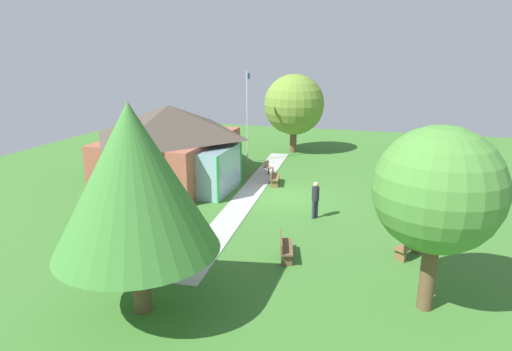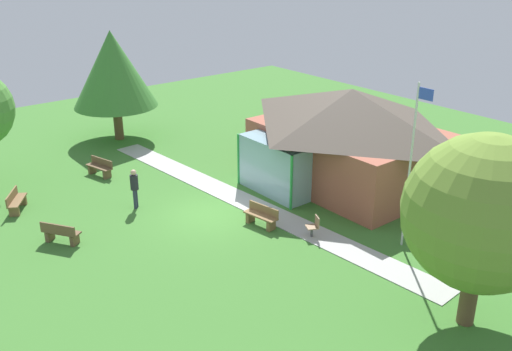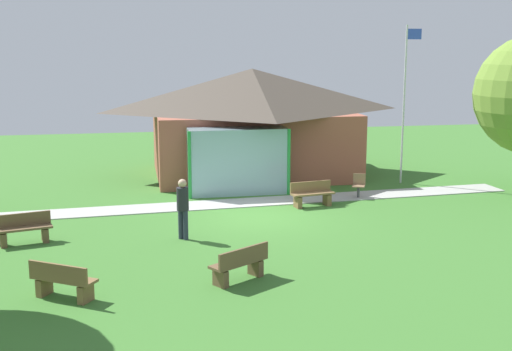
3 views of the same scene
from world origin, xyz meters
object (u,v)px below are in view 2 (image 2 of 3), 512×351
object	(u,v)px
bench_rear_near_path	(261,216)
patio_chair_lawn_spare	(314,227)
visitor_strolling_lawn	(134,186)
tree_west_hedge	(113,69)
tree_east_hedge	(483,213)
bench_front_center	(61,233)
flagpole	(411,161)
bench_mid_left	(100,168)
pavilion	(347,135)
bench_front_left	(16,202)

from	to	relation	value
bench_rear_near_path	patio_chair_lawn_spare	bearing A→B (deg)	-164.44
visitor_strolling_lawn	tree_west_hedge	size ratio (longest dim) A/B	0.28
tree_west_hedge	tree_east_hedge	xyz separation A→B (m)	(22.20, 0.23, -0.43)
bench_front_center	tree_east_hedge	bearing A→B (deg)	-1.37
bench_rear_near_path	bench_front_center	size ratio (longest dim) A/B	1.04
bench_rear_near_path	bench_front_center	world-z (taller)	same
flagpole	visitor_strolling_lawn	size ratio (longest dim) A/B	3.56
flagpole	tree_east_hedge	size ratio (longest dim) A/B	1.06
flagpole	patio_chair_lawn_spare	xyz separation A→B (m)	(-2.56, -2.15, -2.98)
flagpole	patio_chair_lawn_spare	world-z (taller)	flagpole
bench_front_center	patio_chair_lawn_spare	size ratio (longest dim) A/B	1.74
bench_mid_left	tree_west_hedge	size ratio (longest dim) A/B	0.25
bench_rear_near_path	tree_west_hedge	xyz separation A→B (m)	(-13.53, 0.53, 3.63)
tree_west_hedge	tree_east_hedge	distance (m)	22.21
patio_chair_lawn_spare	tree_west_hedge	world-z (taller)	tree_west_hedge
flagpole	pavilion	bearing A→B (deg)	153.40
flagpole	visitor_strolling_lawn	distance (m)	11.35
bench_front_center	tree_east_hedge	world-z (taller)	tree_east_hedge
flagpole	bench_front_center	distance (m)	13.16
bench_mid_left	visitor_strolling_lawn	xyz separation A→B (m)	(4.37, -0.39, 0.62)
pavilion	patio_chair_lawn_spare	xyz separation A→B (m)	(3.03, -4.94, -1.92)
tree_east_hedge	visitor_strolling_lawn	bearing A→B (deg)	-163.78
tree_east_hedge	tree_west_hedge	bearing A→B (deg)	-179.41
patio_chair_lawn_spare	tree_east_hedge	xyz separation A→B (m)	(6.66, -0.18, 3.19)
pavilion	bench_rear_near_path	bearing A→B (deg)	-80.14
bench_front_center	patio_chair_lawn_spare	distance (m)	9.55
flagpole	bench_front_center	bearing A→B (deg)	-129.66
tree_east_hedge	flagpole	bearing A→B (deg)	150.43
bench_rear_near_path	visitor_strolling_lawn	distance (m)	5.63
tree_east_hedge	bench_front_left	bearing A→B (deg)	-153.99
bench_front_left	bench_mid_left	distance (m)	4.67
bench_front_left	tree_west_hedge	bearing A→B (deg)	160.83
bench_rear_near_path	bench_front_center	bearing A→B (deg)	52.39
tree_east_hedge	bench_mid_left	bearing A→B (deg)	-168.87
bench_front_left	bench_mid_left	size ratio (longest dim) A/B	0.96
bench_mid_left	patio_chair_lawn_spare	world-z (taller)	patio_chair_lawn_spare
pavilion	bench_front_left	world-z (taller)	pavilion
bench_rear_near_path	bench_front_center	xyz separation A→B (m)	(-3.62, -6.78, 0.00)
flagpole	bench_rear_near_path	world-z (taller)	flagpole
bench_front_center	tree_west_hedge	world-z (taller)	tree_west_hedge
bench_mid_left	visitor_strolling_lawn	distance (m)	4.44
tree_west_hedge	pavilion	bearing A→B (deg)	23.16
bench_mid_left	tree_east_hedge	xyz separation A→B (m)	(17.68, 3.48, 3.21)
bench_front_left	patio_chair_lawn_spare	bearing A→B (deg)	73.26
bench_rear_near_path	bench_mid_left	world-z (taller)	same
bench_mid_left	bench_front_center	bearing A→B (deg)	128.49
visitor_strolling_lawn	pavilion	bearing A→B (deg)	111.73
flagpole	bench_front_left	distance (m)	16.15
pavilion	bench_rear_near_path	world-z (taller)	pavilion
bench_front_left	visitor_strolling_lawn	distance (m)	5.03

